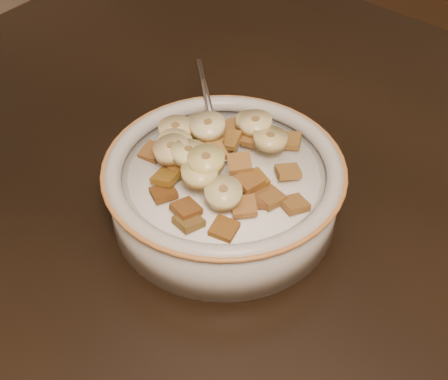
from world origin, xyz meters
The scene contains 45 objects.
table centered at (0.00, 0.00, 0.73)m, with size 1.40×0.90×0.04m, color black.
cereal_bowl centered at (-0.21, 0.01, 0.77)m, with size 0.21×0.21×0.05m, color #B4B1A8.
milk centered at (-0.21, 0.01, 0.80)m, with size 0.17×0.17×0.00m, color white.
spoon centered at (-0.24, 0.03, 0.80)m, with size 0.04×0.05×0.01m, color #B0B0B0.
cereal_square_0 centered at (-0.17, -0.05, 0.80)m, with size 0.02×0.02×0.01m, color brown.
cereal_square_1 centered at (-0.28, 0.00, 0.81)m, with size 0.02×0.02×0.01m, color olive.
cereal_square_2 centered at (-0.17, -0.01, 0.81)m, with size 0.02×0.02×0.01m, color brown.
cereal_square_3 centered at (-0.17, -0.02, 0.81)m, with size 0.02×0.02×0.01m, color #9C6535.
cereal_square_4 centered at (-0.18, 0.00, 0.81)m, with size 0.02×0.02×0.01m, color #9A6B1D.
cereal_square_5 centered at (-0.27, 0.04, 0.81)m, with size 0.02×0.02×0.01m, color olive.
cereal_square_6 centered at (-0.24, -0.02, 0.82)m, with size 0.02×0.02×0.01m, color olive.
cereal_square_7 centered at (-0.23, 0.03, 0.81)m, with size 0.02×0.02×0.01m, color brown.
cereal_square_8 centered at (-0.24, 0.06, 0.81)m, with size 0.02×0.02×0.01m, color brown.
cereal_square_9 centered at (-0.21, 0.05, 0.81)m, with size 0.02×0.02×0.01m, color #996627.
cereal_square_10 centered at (-0.28, -0.01, 0.81)m, with size 0.02×0.02×0.01m, color brown.
cereal_square_11 centered at (-0.24, -0.05, 0.81)m, with size 0.02×0.02×0.01m, color brown.
cereal_square_12 centered at (-0.20, 0.01, 0.82)m, with size 0.02×0.02×0.01m, color #985925.
cereal_square_13 centered at (-0.21, -0.05, 0.81)m, with size 0.02×0.02×0.01m, color brown.
cereal_square_14 centered at (-0.25, -0.02, 0.81)m, with size 0.02×0.02×0.01m, color brown.
cereal_square_15 centered at (-0.19, 0.07, 0.81)m, with size 0.02×0.02×0.01m, color brown.
cereal_square_16 centered at (-0.24, -0.04, 0.81)m, with size 0.02×0.02×0.01m, color #93651B.
cereal_square_17 centered at (-0.14, 0.01, 0.81)m, with size 0.02×0.02×0.01m, color brown.
cereal_square_18 centered at (-0.22, 0.00, 0.82)m, with size 0.02×0.02×0.01m, color olive.
cereal_square_19 centered at (-0.20, -0.06, 0.81)m, with size 0.02×0.02×0.01m, color brown.
cereal_square_20 centered at (-0.24, 0.02, 0.81)m, with size 0.02×0.02×0.01m, color brown.
cereal_square_21 centered at (-0.18, 0.00, 0.82)m, with size 0.02×0.02×0.01m, color brown.
cereal_square_22 centered at (-0.17, 0.03, 0.81)m, with size 0.02×0.02×0.01m, color olive.
cereal_square_23 centered at (-0.16, 0.00, 0.81)m, with size 0.02×0.02×0.01m, color brown.
cereal_square_24 centered at (-0.28, 0.02, 0.81)m, with size 0.02×0.02×0.01m, color brown.
cereal_square_25 centered at (-0.27, -0.01, 0.81)m, with size 0.02×0.02×0.01m, color #935220.
cereal_square_26 centered at (-0.23, 0.01, 0.82)m, with size 0.02×0.02×0.01m, color olive.
cereal_square_27 centered at (-0.27, 0.03, 0.81)m, with size 0.02×0.02×0.01m, color #935727.
cereal_square_28 centered at (-0.25, 0.04, 0.81)m, with size 0.02×0.02×0.01m, color brown.
banana_slice_0 centered at (-0.26, 0.03, 0.82)m, with size 0.03×0.03×0.01m, color #F9E4A2.
banana_slice_1 centered at (-0.22, 0.06, 0.82)m, with size 0.03×0.03×0.01m, color #EFE28A.
banana_slice_2 centered at (-0.27, 0.01, 0.82)m, with size 0.03×0.03×0.01m, color #DCBC6A.
banana_slice_3 centered at (-0.19, -0.03, 0.82)m, with size 0.03×0.03×0.01m, color #E1D282.
banana_slice_4 centered at (-0.21, -0.03, 0.83)m, with size 0.03×0.03×0.01m, color #E9D185.
banana_slice_5 centered at (-0.24, 0.02, 0.83)m, with size 0.03×0.03×0.01m, color beige.
banana_slice_6 centered at (-0.23, 0.06, 0.82)m, with size 0.03×0.03×0.01m, color #EFD08F.
banana_slice_7 centered at (-0.23, -0.02, 0.83)m, with size 0.03×0.03×0.01m, color #FDEB9D.
banana_slice_8 centered at (-0.25, -0.02, 0.83)m, with size 0.03×0.03×0.01m, color beige.
banana_slice_9 centered at (-0.20, 0.05, 0.82)m, with size 0.03×0.03×0.01m, color #E2C878.
banana_slice_10 centered at (-0.26, -0.01, 0.82)m, with size 0.03×0.03×0.01m, color #F6DC97.
banana_slice_11 centered at (-0.21, -0.02, 0.83)m, with size 0.03×0.03×0.01m, color #E1D174.
Camera 1 is at (0.04, -0.32, 1.17)m, focal length 50.00 mm.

